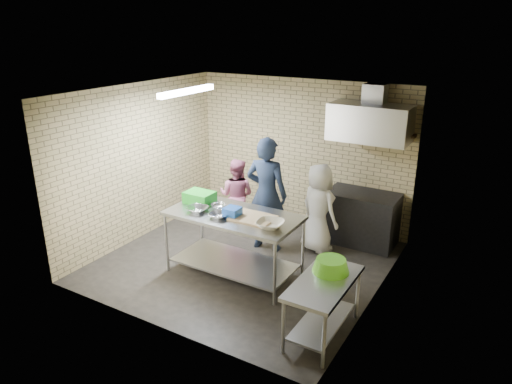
% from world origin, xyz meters
% --- Properties ---
extents(floor, '(4.20, 4.20, 0.00)m').
position_xyz_m(floor, '(0.00, 0.00, 0.00)').
color(floor, black).
rests_on(floor, ground).
extents(ceiling, '(4.20, 4.20, 0.00)m').
position_xyz_m(ceiling, '(0.00, 0.00, 2.70)').
color(ceiling, black).
rests_on(ceiling, ground).
extents(back_wall, '(4.20, 0.06, 2.70)m').
position_xyz_m(back_wall, '(0.00, 2.00, 1.35)').
color(back_wall, tan).
rests_on(back_wall, ground).
extents(front_wall, '(4.20, 0.06, 2.70)m').
position_xyz_m(front_wall, '(0.00, -2.00, 1.35)').
color(front_wall, tan).
rests_on(front_wall, ground).
extents(left_wall, '(0.06, 4.00, 2.70)m').
position_xyz_m(left_wall, '(-2.10, 0.00, 1.35)').
color(left_wall, tan).
rests_on(left_wall, ground).
extents(right_wall, '(0.06, 4.00, 2.70)m').
position_xyz_m(right_wall, '(2.10, 0.00, 1.35)').
color(right_wall, tan).
rests_on(right_wall, ground).
extents(prep_table, '(1.97, 0.98, 0.98)m').
position_xyz_m(prep_table, '(0.06, -0.39, 0.49)').
color(prep_table, '#A8ACAF').
rests_on(prep_table, floor).
extents(side_counter, '(0.60, 1.20, 0.75)m').
position_xyz_m(side_counter, '(1.80, -1.10, 0.38)').
color(side_counter, silver).
rests_on(side_counter, floor).
extents(stove, '(1.20, 0.70, 0.90)m').
position_xyz_m(stove, '(1.35, 1.65, 0.45)').
color(stove, black).
rests_on(stove, floor).
extents(range_hood, '(1.30, 0.60, 0.60)m').
position_xyz_m(range_hood, '(1.35, 1.70, 2.10)').
color(range_hood, silver).
rests_on(range_hood, back_wall).
extents(hood_duct, '(0.35, 0.30, 0.30)m').
position_xyz_m(hood_duct, '(1.35, 1.85, 2.55)').
color(hood_duct, '#A5A8AD').
rests_on(hood_duct, back_wall).
extents(wall_shelf, '(0.80, 0.20, 0.04)m').
position_xyz_m(wall_shelf, '(1.65, 1.89, 1.92)').
color(wall_shelf, '#3F2B19').
rests_on(wall_shelf, back_wall).
extents(fluorescent_fixture, '(0.10, 1.25, 0.08)m').
position_xyz_m(fluorescent_fixture, '(-1.00, 0.00, 2.64)').
color(fluorescent_fixture, white).
rests_on(fluorescent_fixture, ceiling).
extents(green_crate, '(0.44, 0.33, 0.18)m').
position_xyz_m(green_crate, '(-0.64, -0.27, 1.07)').
color(green_crate, green).
rests_on(green_crate, prep_table).
extents(blue_tub, '(0.22, 0.22, 0.14)m').
position_xyz_m(blue_tub, '(0.11, -0.49, 1.06)').
color(blue_tub, '#174DB2').
rests_on(blue_tub, prep_table).
extents(cutting_board, '(0.60, 0.46, 0.03)m').
position_xyz_m(cutting_board, '(0.41, -0.41, 1.00)').
color(cutting_board, tan).
rests_on(cutting_board, prep_table).
extents(mixing_bowl_a, '(0.35, 0.35, 0.08)m').
position_xyz_m(mixing_bowl_a, '(-0.44, -0.59, 1.02)').
color(mixing_bowl_a, '#AEB1B5').
rests_on(mixing_bowl_a, prep_table).
extents(mixing_bowl_b, '(0.27, 0.27, 0.07)m').
position_xyz_m(mixing_bowl_b, '(-0.24, -0.34, 1.02)').
color(mixing_bowl_b, silver).
rests_on(mixing_bowl_b, prep_table).
extents(mixing_bowl_c, '(0.32, 0.32, 0.07)m').
position_xyz_m(mixing_bowl_c, '(-0.04, -0.61, 1.02)').
color(mixing_bowl_c, '#ADAFB4').
rests_on(mixing_bowl_c, prep_table).
extents(ceramic_bowl, '(0.43, 0.43, 0.09)m').
position_xyz_m(ceramic_bowl, '(0.76, -0.54, 1.03)').
color(ceramic_bowl, beige).
rests_on(ceramic_bowl, prep_table).
extents(green_basin, '(0.46, 0.46, 0.17)m').
position_xyz_m(green_basin, '(1.78, -0.85, 0.83)').
color(green_basin, '#59C626').
rests_on(green_basin, side_counter).
extents(bottle_red, '(0.07, 0.07, 0.18)m').
position_xyz_m(bottle_red, '(1.40, 1.89, 2.03)').
color(bottle_red, '#B22619').
rests_on(bottle_red, wall_shelf).
extents(bottle_green, '(0.06, 0.06, 0.15)m').
position_xyz_m(bottle_green, '(1.80, 1.89, 2.02)').
color(bottle_green, green).
rests_on(bottle_green, wall_shelf).
extents(man_navy, '(0.75, 0.53, 1.93)m').
position_xyz_m(man_navy, '(0.05, 0.62, 0.97)').
color(man_navy, '#141B32').
rests_on(man_navy, floor).
extents(woman_pink, '(0.75, 0.63, 1.36)m').
position_xyz_m(woman_pink, '(-0.77, 0.98, 0.68)').
color(woman_pink, '#C6698D').
rests_on(woman_pink, floor).
extents(woman_white, '(0.86, 0.73, 1.50)m').
position_xyz_m(woman_white, '(0.82, 1.01, 0.75)').
color(woman_white, white).
rests_on(woman_white, floor).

